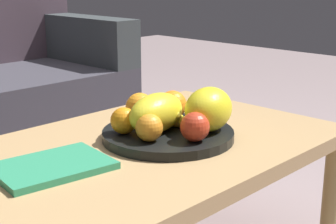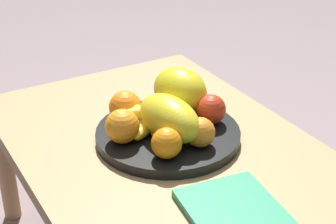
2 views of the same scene
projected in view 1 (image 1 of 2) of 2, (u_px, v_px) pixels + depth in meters
The scene contains 11 objects.
coffee_table at pixel (148, 158), 1.34m from camera, with size 1.03×0.67×0.40m.
fruit_bowl at pixel (168, 135), 1.35m from camera, with size 0.35×0.35×0.03m, color black.
melon_large_front at pixel (156, 113), 1.32m from camera, with size 0.19×0.10×0.10m, color yellow.
melon_smaller_beside at pixel (209, 109), 1.33m from camera, with size 0.15×0.12×0.12m, color yellow.
orange_front at pixel (124, 121), 1.31m from camera, with size 0.07×0.07×0.07m, color orange.
orange_left at pixel (173, 105), 1.45m from camera, with size 0.08×0.08×0.08m, color orange.
orange_right at pixel (140, 107), 1.42m from camera, with size 0.08×0.08×0.08m, color orange.
orange_back at pixel (149, 128), 1.25m from camera, with size 0.07×0.07×0.07m, color orange.
apple_front at pixel (195, 127), 1.25m from camera, with size 0.07×0.07×0.07m, color #BB331B.
banana_bunch at pixel (165, 116), 1.38m from camera, with size 0.17×0.17×0.06m.
magazine at pixel (52, 166), 1.14m from camera, with size 0.25×0.18×0.02m, color #2E8E62.
Camera 1 is at (-0.87, -0.91, 0.83)m, focal length 54.34 mm.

